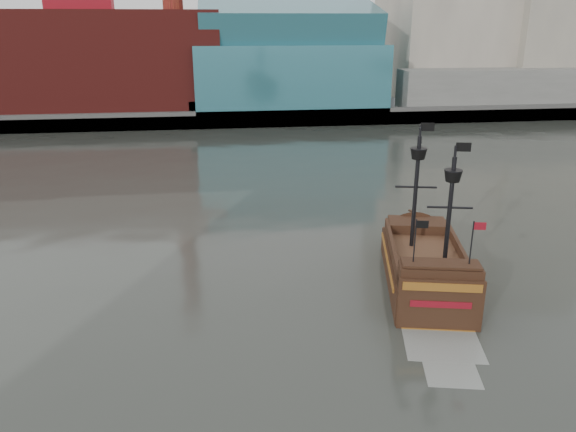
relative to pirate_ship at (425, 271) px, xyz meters
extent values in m
plane|color=#2C302A|center=(-9.81, -6.79, -0.95)|extent=(400.00, 400.00, 0.00)
cube|color=slate|center=(-9.81, 85.21, 0.05)|extent=(220.00, 60.00, 2.00)
cube|color=#4C4C49|center=(-9.81, 55.71, 0.35)|extent=(220.00, 1.00, 2.60)
cube|color=maroon|center=(-31.81, 65.21, 8.55)|extent=(42.00, 18.00, 15.00)
cube|color=teal|center=(0.19, 63.21, 6.05)|extent=(30.00, 16.00, 10.00)
cube|color=slate|center=(38.19, 59.21, 4.05)|extent=(40.00, 6.00, 6.00)
cube|color=teal|center=(0.19, 63.21, 14.05)|extent=(28.00, 14.94, 8.78)
cube|color=black|center=(0.05, 0.24, -0.41)|extent=(6.77, 11.49, 2.33)
cube|color=#4F301C|center=(0.05, 0.24, 0.89)|extent=(6.09, 10.34, 0.27)
cube|color=black|center=(1.01, 4.44, 1.20)|extent=(4.20, 2.95, 0.90)
cube|color=black|center=(-0.98, -4.31, 1.56)|extent=(4.47, 2.35, 1.61)
cube|color=black|center=(-1.17, -5.11, 0.13)|extent=(4.34, 1.20, 3.59)
cube|color=#95591C|center=(-1.19, -5.23, 1.56)|extent=(3.95, 0.97, 0.45)
cube|color=maroon|center=(-1.19, -5.23, 0.58)|extent=(3.08, 0.77, 0.36)
cylinder|color=black|center=(-0.35, 1.71, 4.52)|extent=(0.30, 0.30, 7.00)
cylinder|color=black|center=(0.48, -1.51, 4.25)|extent=(0.30, 0.30, 6.46)
cone|color=black|center=(-0.35, 1.71, 6.95)|extent=(1.18, 1.18, 0.63)
cone|color=black|center=(0.48, -1.51, 6.41)|extent=(1.18, 1.18, 0.63)
cube|color=black|center=(0.05, 1.62, 8.56)|extent=(0.79, 0.21, 0.49)
cube|color=black|center=(0.88, -1.60, 8.02)|extent=(0.79, 0.21, 0.49)
cube|color=#9DA29D|center=(-1.50, -6.58, -0.94)|extent=(4.44, 4.00, 0.01)
camera|label=1|loc=(-12.54, -29.82, 14.44)|focal=35.00mm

